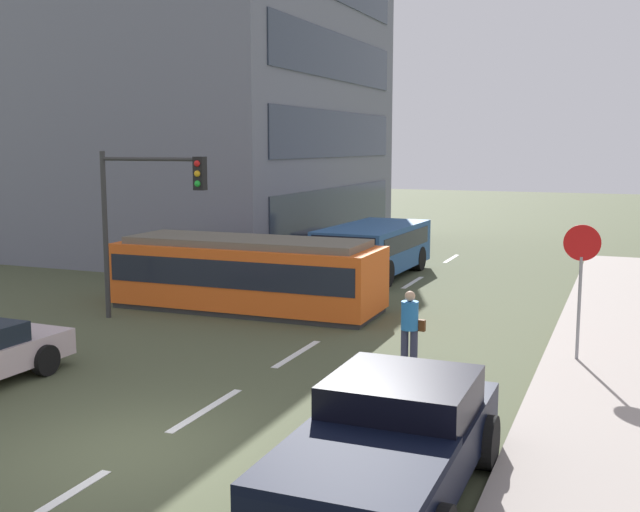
{
  "coord_description": "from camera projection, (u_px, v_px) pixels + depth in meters",
  "views": [
    {
      "loc": [
        6.82,
        -9.4,
        4.67
      ],
      "look_at": [
        -0.57,
        8.76,
        1.83
      ],
      "focal_mm": 43.22,
      "sensor_mm": 36.0,
      "label": 1
    }
  ],
  "objects": [
    {
      "name": "sidewalk_curb_right",
      "position": [
        620.0,
        386.0,
        14.79
      ],
      "size": [
        3.2,
        36.0,
        0.14
      ],
      "primitive_type": "cube",
      "color": "#9D928A",
      "rests_on": "ground"
    },
    {
      "name": "lane_stripe_4",
      "position": [
        451.0,
        259.0,
        31.81
      ],
      "size": [
        0.16,
        2.4,
        0.01
      ],
      "primitive_type": "cube",
      "color": "silver",
      "rests_on": "ground"
    },
    {
      "name": "lane_stripe_0",
      "position": [
        49.0,
        507.0,
        10.0
      ],
      "size": [
        0.16,
        2.4,
        0.01
      ],
      "primitive_type": "cube",
      "color": "silver",
      "rests_on": "ground"
    },
    {
      "name": "lane_stripe_1",
      "position": [
        206.0,
        410.0,
        13.66
      ],
      "size": [
        0.16,
        2.4,
        0.01
      ],
      "primitive_type": "cube",
      "color": "silver",
      "rests_on": "ground"
    },
    {
      "name": "ground_plane",
      "position": [
        356.0,
        317.0,
        21.0
      ],
      "size": [
        120.0,
        120.0,
        0.0
      ],
      "primitive_type": "plane",
      "color": "#494F35"
    },
    {
      "name": "lane_stripe_3",
      "position": [
        413.0,
        282.0,
        26.31
      ],
      "size": [
        0.16,
        2.4,
        0.01
      ],
      "primitive_type": "cube",
      "color": "silver",
      "rests_on": "ground"
    },
    {
      "name": "city_bus",
      "position": [
        374.0,
        247.0,
        27.51
      ],
      "size": [
        2.71,
        5.89,
        1.82
      ],
      "color": "#2A5489",
      "rests_on": "ground"
    },
    {
      "name": "streetcar_tram",
      "position": [
        247.0,
        273.0,
        21.86
      ],
      "size": [
        7.7,
        2.61,
        2.06
      ],
      "color": "#E65B1C",
      "rests_on": "ground"
    },
    {
      "name": "parked_sedan_mid",
      "position": [
        248.0,
        264.0,
        26.31
      ],
      "size": [
        2.13,
        4.63,
        1.19
      ],
      "color": "silver",
      "rests_on": "ground"
    },
    {
      "name": "pedestrian_crossing",
      "position": [
        410.0,
        325.0,
        16.03
      ],
      "size": [
        0.51,
        0.36,
        1.67
      ],
      "color": "#31324C",
      "rests_on": "ground"
    },
    {
      "name": "parked_sedan_far",
      "position": [
        321.0,
        244.0,
        31.57
      ],
      "size": [
        2.1,
        4.4,
        1.19
      ],
      "color": "maroon",
      "rests_on": "ground"
    },
    {
      "name": "lane_stripe_2",
      "position": [
        297.0,
        354.0,
        17.33
      ],
      "size": [
        0.16,
        2.4,
        0.01
      ],
      "primitive_type": "cube",
      "color": "silver",
      "rests_on": "ground"
    },
    {
      "name": "traffic_light_mast",
      "position": [
        146.0,
        201.0,
        20.04
      ],
      "size": [
        3.18,
        0.33,
        4.51
      ],
      "color": "#333333",
      "rests_on": "ground"
    },
    {
      "name": "pickup_truck_parked",
      "position": [
        391.0,
        442.0,
        10.11
      ],
      "size": [
        2.28,
        5.0,
        1.55
      ],
      "color": "black",
      "rests_on": "ground"
    },
    {
      "name": "stop_sign",
      "position": [
        581.0,
        264.0,
        16.14
      ],
      "size": [
        0.76,
        0.07,
        2.88
      ],
      "color": "gray",
      "rests_on": "sidewalk_curb_right"
    },
    {
      "name": "corner_building",
      "position": [
        160.0,
        107.0,
        35.8
      ],
      "size": [
        17.77,
        15.91,
        12.8
      ],
      "color": "slate",
      "rests_on": "ground"
    }
  ]
}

